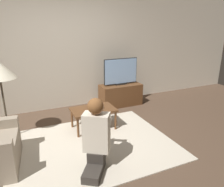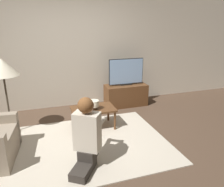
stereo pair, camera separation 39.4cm
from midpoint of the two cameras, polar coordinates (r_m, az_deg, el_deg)
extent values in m
plane|color=brown|center=(3.65, -3.17, -13.31)|extent=(10.00, 10.00, 0.00)
cube|color=beige|center=(5.04, -9.31, 11.01)|extent=(10.00, 0.06, 2.60)
cube|color=beige|center=(3.64, -3.18, -13.20)|extent=(2.57, 1.98, 0.02)
cube|color=brown|center=(5.21, 5.79, -0.46)|extent=(0.98, 0.43, 0.51)
cube|color=black|center=(5.13, 5.88, 2.43)|extent=(0.28, 0.08, 0.04)
cube|color=black|center=(5.06, 5.96, 5.74)|extent=(0.83, 0.03, 0.59)
cube|color=#8CB2E0|center=(5.06, 5.99, 5.72)|extent=(0.80, 0.04, 0.56)
cube|color=brown|center=(4.01, -2.15, -4.12)|extent=(0.79, 0.49, 0.04)
cylinder|color=brown|center=(3.84, -6.38, -8.61)|extent=(0.04, 0.04, 0.37)
cylinder|color=brown|center=(4.02, 3.60, -7.23)|extent=(0.04, 0.04, 0.37)
cylinder|color=brown|center=(4.20, -7.57, -6.20)|extent=(0.04, 0.04, 0.37)
cylinder|color=brown|center=(4.37, 1.61, -5.06)|extent=(0.04, 0.04, 0.37)
cylinder|color=#4C4233|center=(4.29, -22.21, -9.45)|extent=(0.28, 0.28, 0.03)
cylinder|color=#4C4233|center=(4.04, -23.29, -1.19)|extent=(0.03, 0.03, 1.27)
cone|color=#EFE5C6|center=(3.91, -24.26, 6.26)|extent=(0.51, 0.51, 0.28)
cube|color=#332D28|center=(3.02, -3.58, -19.12)|extent=(0.43, 0.50, 0.11)
cube|color=#332D28|center=(3.09, -2.53, -15.41)|extent=(0.32, 0.32, 0.14)
cube|color=beige|center=(2.92, -2.62, -9.94)|extent=(0.39, 0.36, 0.53)
sphere|color=tan|center=(2.77, -2.73, -3.29)|extent=(0.20, 0.20, 0.20)
sphere|color=brown|center=(2.74, -2.87, -3.14)|extent=(0.20, 0.20, 0.20)
cube|color=black|center=(3.22, -0.57, -6.57)|extent=(0.13, 0.11, 0.04)
cylinder|color=beige|center=(3.09, 0.64, -7.67)|extent=(0.23, 0.29, 0.07)
cylinder|color=beige|center=(3.15, -2.98, -7.22)|extent=(0.23, 0.29, 0.07)
cylinder|color=#4C3823|center=(3.94, -1.85, -3.81)|extent=(0.10, 0.10, 0.06)
cylinder|color=#EFE5C6|center=(3.90, -1.86, -2.65)|extent=(0.18, 0.18, 0.11)
camera|label=1|loc=(0.20, -87.14, 0.93)|focal=35.00mm
camera|label=2|loc=(0.20, 92.86, -0.93)|focal=35.00mm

